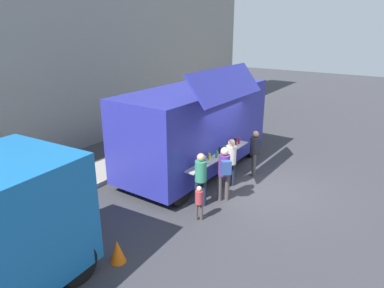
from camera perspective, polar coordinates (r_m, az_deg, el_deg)
ground_plane at (r=11.77m, az=10.39°, el=-6.95°), size 60.00×60.00×0.00m
curb_strip at (r=11.97m, az=-21.07°, el=-7.13°), size 28.00×1.60×0.15m
food_truck_main at (r=12.36m, az=0.60°, el=2.84°), size 6.28×3.25×3.84m
traffic_cone_orange at (r=8.36m, az=-12.04°, el=-16.71°), size 0.36×0.36×0.55m
trash_bin at (r=17.53m, az=2.21°, el=3.63°), size 0.60×0.60×0.87m
customer_front_ordering at (r=11.35m, az=6.30°, el=-2.43°), size 0.52×0.39×1.63m
customer_mid_with_backpack at (r=10.36m, az=5.29°, el=-4.08°), size 0.54×0.51×1.70m
customer_rear_waiting at (r=10.05m, az=1.43°, el=-5.11°), size 0.34×0.34×1.65m
customer_extra_browsing at (r=12.35m, az=10.19°, el=-0.79°), size 0.33×0.33×1.62m
child_near_queue at (r=9.53m, az=1.16°, el=-9.10°), size 0.21×0.21×1.01m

